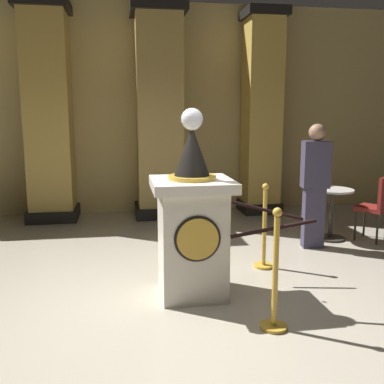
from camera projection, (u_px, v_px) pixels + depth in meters
The scene contains 12 objects.
ground_plane at pixel (194, 301), 4.39m from camera, with size 10.10×10.10×0.00m, color #B2A893.
back_wall at pixel (157, 110), 8.23m from camera, with size 10.10×0.16×3.81m, color tan.
pedestal_clock at pixel (192, 225), 4.44m from camera, with size 0.80×0.80×1.90m.
stanchion_near at pixel (275, 287), 3.77m from camera, with size 0.24×0.24×1.08m.
stanchion_far at pixel (264, 238), 5.30m from camera, with size 0.24×0.24×1.03m.
velvet_rope at pixel (270, 219), 4.46m from camera, with size 0.97×0.99×0.22m.
column_left at pixel (49, 115), 7.49m from camera, with size 0.88×0.88×3.66m.
column_right at pixel (262, 115), 8.08m from camera, with size 0.74×0.74×3.66m.
column_centre_rear at pixel (159, 115), 7.78m from camera, with size 0.94×0.94×3.66m.
bystander_guest at pixel (315, 183), 6.01m from camera, with size 0.39×0.27×1.71m.
cafe_table at pixel (332, 207), 6.47m from camera, with size 0.61×0.61×0.76m.
cafe_chair_red at pixel (378, 203), 6.34m from camera, with size 0.56×0.56×0.96m.
Camera 1 is at (-0.68, -4.08, 1.85)m, focal length 41.24 mm.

